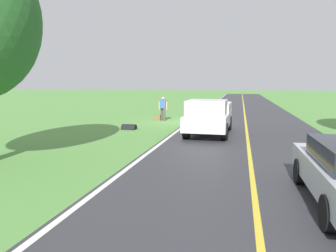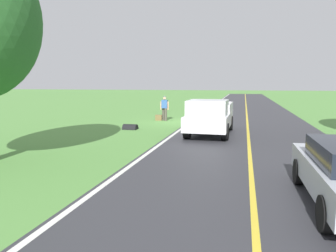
{
  "view_description": "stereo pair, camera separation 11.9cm",
  "coord_description": "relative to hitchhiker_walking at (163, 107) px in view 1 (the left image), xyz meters",
  "views": [
    {
      "loc": [
        -4.18,
        21.22,
        2.63
      ],
      "look_at": [
        -1.6,
        9.85,
        1.06
      ],
      "focal_mm": 34.13,
      "sensor_mm": 36.0,
      "label": 1
    },
    {
      "loc": [
        -4.29,
        21.19,
        2.63
      ],
      "look_at": [
        -1.6,
        9.85,
        1.06
      ],
      "focal_mm": 34.13,
      "sensor_mm": 36.0,
      "label": 2
    }
  ],
  "objects": [
    {
      "name": "lane_edge_line",
      "position": [
        -1.95,
        0.65,
        -0.98
      ],
      "size": [
        0.16,
        117.6,
        0.0
      ],
      "primitive_type": "cube",
      "color": "silver",
      "rests_on": "ground"
    },
    {
      "name": "hitchhiker_walking",
      "position": [
        0.0,
        0.0,
        0.0
      ],
      "size": [
        0.62,
        0.51,
        1.75
      ],
      "color": "#4C473D",
      "rests_on": "ground"
    },
    {
      "name": "pickup_truck_passing",
      "position": [
        -3.77,
        5.57,
        -0.01
      ],
      "size": [
        2.19,
        5.44,
        1.82
      ],
      "color": "silver",
      "rests_on": "ground"
    },
    {
      "name": "ground_plane",
      "position": [
        -1.14,
        0.65,
        -0.98
      ],
      "size": [
        200.0,
        200.0,
        0.0
      ],
      "primitive_type": "plane",
      "color": "#568E42"
    },
    {
      "name": "drainage_culvert",
      "position": [
        0.87,
        4.69,
        -0.98
      ],
      "size": [
        0.8,
        0.6,
        0.6
      ],
      "primitive_type": "cylinder",
      "rotation": [
        0.0,
        1.57,
        0.0
      ],
      "color": "black",
      "rests_on": "ground"
    },
    {
      "name": "lane_centre_line",
      "position": [
        -5.71,
        0.65,
        -0.98
      ],
      "size": [
        0.14,
        117.6,
        0.0
      ],
      "primitive_type": "cube",
      "color": "gold",
      "rests_on": "ground"
    },
    {
      "name": "suitcase_carried",
      "position": [
        0.42,
        0.09,
        -0.78
      ],
      "size": [
        0.47,
        0.21,
        0.41
      ],
      "primitive_type": "cube",
      "rotation": [
        0.0,
        0.0,
        1.6
      ],
      "color": "brown",
      "rests_on": "ground"
    },
    {
      "name": "road_surface",
      "position": [
        -5.71,
        0.65,
        -0.98
      ],
      "size": [
        7.86,
        120.0,
        0.0
      ],
      "primitive_type": "cube",
      "color": "#333338",
      "rests_on": "ground"
    }
  ]
}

